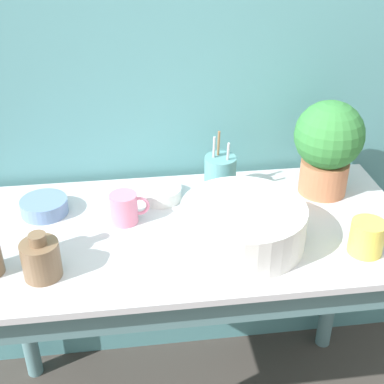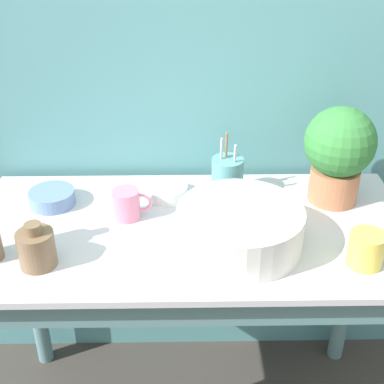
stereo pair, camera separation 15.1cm
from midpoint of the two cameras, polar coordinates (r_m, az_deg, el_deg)
The scene contains 10 objects.
wall_back at distance 1.75m, azimuth -4.20°, elevation 13.19°, with size 6.00×0.05×2.40m.
counter_table at distance 1.65m, azimuth -2.52°, elevation -9.25°, with size 1.30×0.64×0.83m.
potted_plant at distance 1.70m, azimuth 11.88°, elevation 5.00°, with size 0.22×0.22×0.31m.
bowl_wash_large at distance 1.48m, azimuth 2.54°, elevation -3.60°, with size 0.35×0.35×0.12m.
bottle_short at distance 1.44m, azimuth -18.76°, elevation -6.85°, with size 0.10×0.10×0.13m.
mug_pink at distance 1.59m, azimuth -9.89°, elevation -1.79°, with size 0.12×0.08×0.09m.
mug_yellow at distance 1.50m, azimuth 15.53°, elevation -4.76°, with size 0.13×0.09×0.10m.
bowl_small_enamel_white at distance 1.71m, azimuth -5.92°, elevation -0.17°, with size 0.13×0.13×0.04m.
bowl_small_blue at distance 1.71m, azimuth -17.95°, elevation -1.54°, with size 0.14×0.14×0.05m.
utensil_cup at distance 1.71m, azimuth 0.49°, elevation 1.74°, with size 0.10×0.10×0.21m.
Camera 1 is at (-0.17, -0.97, 1.72)m, focal length 50.00 mm.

